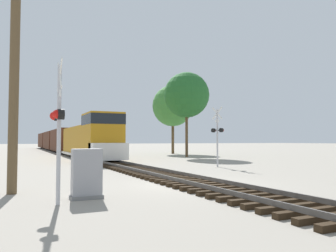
# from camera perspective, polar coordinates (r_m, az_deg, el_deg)

# --- Properties ---
(ground_plane) EXTENTS (400.00, 400.00, 0.00)m
(ground_plane) POSITION_cam_1_polar(r_m,az_deg,el_deg) (14.15, 4.12, -10.10)
(ground_plane) COLOR gray
(rail_track_bed) EXTENTS (2.60, 160.00, 0.31)m
(rail_track_bed) POSITION_cam_1_polar(r_m,az_deg,el_deg) (14.13, 4.12, -9.56)
(rail_track_bed) COLOR black
(rail_track_bed) RESTS_ON ground
(freight_train) EXTENTS (2.92, 66.06, 4.23)m
(freight_train) POSITION_cam_1_polar(r_m,az_deg,el_deg) (57.79, -18.35, -2.43)
(freight_train) COLOR #B77A14
(freight_train) RESTS_ON ground
(crossing_signal_near) EXTENTS (0.33, 1.00, 4.25)m
(crossing_signal_near) POSITION_cam_1_polar(r_m,az_deg,el_deg) (10.08, -18.58, 0.90)
(crossing_signal_near) COLOR #B7B7BC
(crossing_signal_near) RESTS_ON ground
(crossing_signal_far) EXTENTS (0.58, 1.00, 4.28)m
(crossing_signal_far) POSITION_cam_1_polar(r_m,az_deg,el_deg) (23.49, 8.62, -1.11)
(crossing_signal_far) COLOR #B7B7BC
(crossing_signal_far) RESTS_ON ground
(relay_cabinet) EXTENTS (1.01, 0.55, 1.59)m
(relay_cabinet) POSITION_cam_1_polar(r_m,az_deg,el_deg) (10.91, -13.99, -8.12)
(relay_cabinet) COLOR slate
(relay_cabinet) RESTS_ON ground
(utility_pole) EXTENTS (1.80, 0.33, 8.45)m
(utility_pole) POSITION_cam_1_polar(r_m,az_deg,el_deg) (12.92, -25.19, 8.70)
(utility_pole) COLOR brown
(utility_pole) RESTS_ON ground
(tree_far_right) EXTENTS (5.25, 5.25, 9.78)m
(tree_far_right) POSITION_cam_1_polar(r_m,az_deg,el_deg) (38.05, 3.25, 5.40)
(tree_far_right) COLOR brown
(tree_far_right) RESTS_ON ground
(tree_mid_background) EXTENTS (5.92, 5.92, 9.87)m
(tree_mid_background) POSITION_cam_1_polar(r_m,az_deg,el_deg) (47.35, 0.84, 3.52)
(tree_mid_background) COLOR brown
(tree_mid_background) RESTS_ON ground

